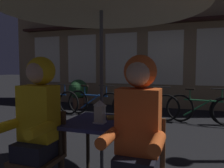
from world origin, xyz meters
TOP-DOWN VIEW (x-y plane):
  - cafe_table at (0.00, 0.00)m, footprint 0.72×0.72m
  - lantern at (0.02, -0.10)m, footprint 0.11×0.11m
  - chair_left at (-0.48, -0.37)m, footprint 0.40×0.40m
  - chair_right at (0.48, -0.37)m, footprint 0.40×0.40m
  - person_left_hooded at (-0.48, -0.43)m, footprint 0.45×0.56m
  - person_right_hooded at (0.48, -0.43)m, footprint 0.45×0.56m
  - shopfront_building at (-0.61, 5.40)m, footprint 10.00×0.93m
  - bicycle_nearest at (-2.78, 3.25)m, footprint 1.68×0.21m
  - bicycle_second at (-1.57, 3.34)m, footprint 1.67×0.25m
  - bicycle_third at (-0.17, 3.26)m, footprint 1.68×0.13m
  - bicycle_fourth at (1.16, 3.29)m, footprint 1.66×0.33m
  - book at (0.11, 0.15)m, footprint 0.24×0.22m
  - potted_plant at (-2.44, 4.11)m, footprint 0.60×0.60m

SIDE VIEW (x-z plane):
  - bicycle_nearest at x=-2.78m, z-range -0.07..0.77m
  - bicycle_second at x=-1.57m, z-range -0.07..0.77m
  - bicycle_third at x=-0.17m, z-range -0.07..0.77m
  - bicycle_fourth at x=1.16m, z-range -0.07..0.77m
  - chair_left at x=-0.48m, z-range 0.05..0.92m
  - chair_right at x=0.48m, z-range 0.05..0.92m
  - potted_plant at x=-2.44m, z-range 0.08..1.00m
  - cafe_table at x=0.00m, z-range 0.27..1.01m
  - book at x=0.11m, z-range 0.74..0.76m
  - person_left_hooded at x=-0.48m, z-range 0.15..1.55m
  - person_right_hooded at x=0.48m, z-range 0.15..1.55m
  - lantern at x=0.02m, z-range 0.75..0.98m
  - shopfront_building at x=-0.61m, z-range -0.01..6.19m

